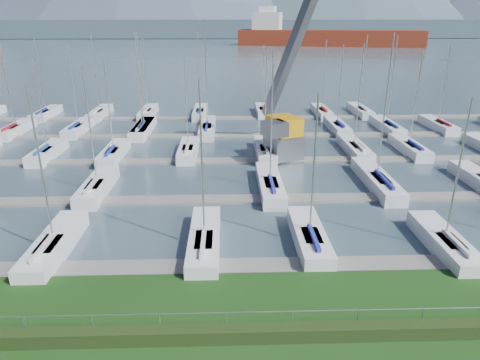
{
  "coord_description": "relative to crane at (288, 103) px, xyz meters",
  "views": [
    {
      "loc": [
        -0.88,
        -15.82,
        13.62
      ],
      "look_at": [
        0.0,
        12.0,
        3.0
      ],
      "focal_mm": 32.0,
      "sensor_mm": 36.0,
      "label": 1
    }
  ],
  "objects": [
    {
      "name": "water",
      "position": [
        -5.42,
        232.17,
        -5.73
      ],
      "size": [
        800.0,
        540.0,
        0.2
      ],
      "primitive_type": "cube",
      "color": "#425661"
    },
    {
      "name": "hedge",
      "position": [
        -5.42,
        -28.23,
        -4.98
      ],
      "size": [
        80.0,
        0.7,
        0.7
      ],
      "primitive_type": "cube",
      "color": "#223513",
      "rests_on": "grass"
    },
    {
      "name": "fence",
      "position": [
        -5.42,
        -27.83,
        -4.13
      ],
      "size": [
        80.0,
        0.04,
        0.04
      ],
      "primitive_type": "cylinder",
      "rotation": [
        0.0,
        1.57,
        0.0
      ],
      "color": "#92969A",
      "rests_on": "grass"
    },
    {
      "name": "foothill",
      "position": [
        -5.42,
        302.17,
        0.67
      ],
      "size": [
        900.0,
        80.0,
        12.0
      ],
      "primitive_type": "cube",
      "color": "#3F505C",
      "rests_on": "water"
    },
    {
      "name": "docks",
      "position": [
        -5.42,
        -1.83,
        -5.55
      ],
      "size": [
        90.0,
        41.6,
        0.25
      ],
      "color": "slate",
      "rests_on": "water"
    },
    {
      "name": "crane",
      "position": [
        0.0,
        0.0,
        0.0
      ],
      "size": [
        7.75,
        12.91,
        22.35
      ],
      "rotation": [
        0.0,
        0.0,
        0.39
      ],
      "color": "slate",
      "rests_on": "water"
    },
    {
      "name": "cargo_ship_mid",
      "position": [
        42.71,
        187.74,
        -1.72
      ],
      "size": [
        93.99,
        39.69,
        21.5
      ],
      "rotation": [
        0.0,
        0.0,
        -0.24
      ],
      "color": "maroon",
      "rests_on": "water"
    },
    {
      "name": "sailboat_fleet",
      "position": [
        -6.98,
        1.34,
        0.12
      ],
      "size": [
        75.91,
        49.25,
        13.56
      ],
      "color": "#1E3E9A",
      "rests_on": "water"
    }
  ]
}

